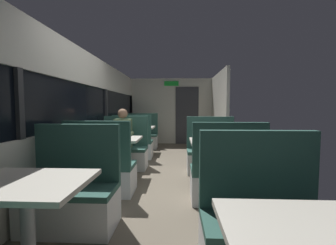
# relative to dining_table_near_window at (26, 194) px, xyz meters

# --- Properties ---
(ground_plane) EXTENTS (3.30, 9.20, 0.02)m
(ground_plane) POSITION_rel_dining_table_near_window_xyz_m (0.89, 2.09, -0.65)
(ground_plane) COLOR #665B4C
(carriage_window_panel_left) EXTENTS (0.09, 8.48, 2.30)m
(carriage_window_panel_left) POSITION_rel_dining_table_near_window_xyz_m (-0.56, 2.09, 0.47)
(carriage_window_panel_left) COLOR beige
(carriage_window_panel_left) RESTS_ON ground_plane
(carriage_end_bulkhead) EXTENTS (2.90, 0.11, 2.30)m
(carriage_end_bulkhead) POSITION_rel_dining_table_near_window_xyz_m (0.95, 6.28, 0.50)
(carriage_end_bulkhead) COLOR beige
(carriage_end_bulkhead) RESTS_ON ground_plane
(carriage_aisle_panel_right) EXTENTS (0.08, 2.40, 2.30)m
(carriage_aisle_panel_right) POSITION_rel_dining_table_near_window_xyz_m (2.34, 5.09, 0.51)
(carriage_aisle_panel_right) COLOR beige
(carriage_aisle_panel_right) RESTS_ON ground_plane
(dining_table_near_window) EXTENTS (0.90, 0.70, 0.74)m
(dining_table_near_window) POSITION_rel_dining_table_near_window_xyz_m (0.00, 0.00, 0.00)
(dining_table_near_window) COLOR #9E9EA3
(dining_table_near_window) RESTS_ON ground_plane
(bench_near_window_facing_entry) EXTENTS (0.95, 0.50, 1.10)m
(bench_near_window_facing_entry) POSITION_rel_dining_table_near_window_xyz_m (0.00, 0.70, -0.31)
(bench_near_window_facing_entry) COLOR silver
(bench_near_window_facing_entry) RESTS_ON ground_plane
(dining_table_mid_window) EXTENTS (0.90, 0.70, 0.74)m
(dining_table_mid_window) POSITION_rel_dining_table_near_window_xyz_m (0.00, 2.32, 0.00)
(dining_table_mid_window) COLOR #9E9EA3
(dining_table_mid_window) RESTS_ON ground_plane
(bench_mid_window_facing_end) EXTENTS (0.95, 0.50, 1.10)m
(bench_mid_window_facing_end) POSITION_rel_dining_table_near_window_xyz_m (0.00, 1.62, -0.31)
(bench_mid_window_facing_end) COLOR silver
(bench_mid_window_facing_end) RESTS_ON ground_plane
(bench_mid_window_facing_entry) EXTENTS (0.95, 0.50, 1.10)m
(bench_mid_window_facing_entry) POSITION_rel_dining_table_near_window_xyz_m (0.00, 3.01, -0.31)
(bench_mid_window_facing_entry) COLOR silver
(bench_mid_window_facing_entry) RESTS_ON ground_plane
(dining_table_far_window) EXTENTS (0.90, 0.70, 0.74)m
(dining_table_far_window) POSITION_rel_dining_table_near_window_xyz_m (0.00, 4.63, 0.00)
(dining_table_far_window) COLOR #9E9EA3
(dining_table_far_window) RESTS_ON ground_plane
(bench_far_window_facing_end) EXTENTS (0.95, 0.50, 1.10)m
(bench_far_window_facing_end) POSITION_rel_dining_table_near_window_xyz_m (0.00, 3.93, -0.31)
(bench_far_window_facing_end) COLOR silver
(bench_far_window_facing_end) RESTS_ON ground_plane
(bench_far_window_facing_entry) EXTENTS (0.95, 0.50, 1.10)m
(bench_far_window_facing_entry) POSITION_rel_dining_table_near_window_xyz_m (0.00, 5.33, -0.31)
(bench_far_window_facing_entry) COLOR silver
(bench_far_window_facing_entry) RESTS_ON ground_plane
(bench_front_aisle_facing_entry) EXTENTS (0.95, 0.50, 1.10)m
(bench_front_aisle_facing_entry) POSITION_rel_dining_table_near_window_xyz_m (1.79, 0.10, -0.31)
(bench_front_aisle_facing_entry) COLOR silver
(bench_front_aisle_facing_entry) RESTS_ON ground_plane
(dining_table_rear_aisle) EXTENTS (0.90, 0.70, 0.74)m
(dining_table_rear_aisle) POSITION_rel_dining_table_near_window_xyz_m (1.79, 2.12, 0.00)
(dining_table_rear_aisle) COLOR #9E9EA3
(dining_table_rear_aisle) RESTS_ON ground_plane
(bench_rear_aisle_facing_end) EXTENTS (0.95, 0.50, 1.10)m
(bench_rear_aisle_facing_end) POSITION_rel_dining_table_near_window_xyz_m (1.79, 1.42, -0.31)
(bench_rear_aisle_facing_end) COLOR silver
(bench_rear_aisle_facing_end) RESTS_ON ground_plane
(bench_rear_aisle_facing_entry) EXTENTS (0.95, 0.50, 1.10)m
(bench_rear_aisle_facing_entry) POSITION_rel_dining_table_near_window_xyz_m (1.79, 2.81, -0.31)
(bench_rear_aisle_facing_entry) COLOR silver
(bench_rear_aisle_facing_entry) RESTS_ON ground_plane
(seated_passenger) EXTENTS (0.47, 0.55, 1.26)m
(seated_passenger) POSITION_rel_dining_table_near_window_xyz_m (0.00, 2.94, -0.10)
(seated_passenger) COLOR #26262D
(seated_passenger) RESTS_ON ground_plane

